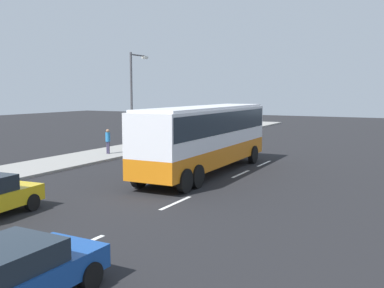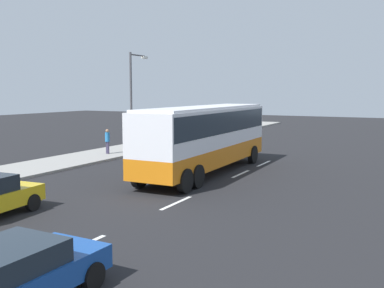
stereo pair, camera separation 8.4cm
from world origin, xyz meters
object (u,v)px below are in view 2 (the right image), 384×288
at_px(coach_bus, 206,132).
at_px(street_lamp, 133,95).
at_px(car_blue_saloon, 11,274).
at_px(pedestrian_near_curb, 107,140).

bearing_deg(coach_bus, street_lamp, 61.43).
bearing_deg(car_blue_saloon, pedestrian_near_curb, 33.91).
bearing_deg(coach_bus, car_blue_saloon, -169.81).
relative_size(car_blue_saloon, pedestrian_near_curb, 2.38).
distance_m(pedestrian_near_curb, street_lamp, 3.56).
relative_size(coach_bus, pedestrian_near_curb, 7.02).
height_order(pedestrian_near_curb, street_lamp, street_lamp).
height_order(car_blue_saloon, pedestrian_near_curb, pedestrian_near_curb).
xyz_separation_m(coach_bus, street_lamp, (3.97, 7.60, 1.94)).
height_order(coach_bus, street_lamp, street_lamp).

